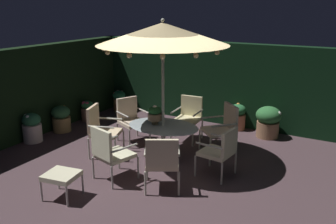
{
  "coord_description": "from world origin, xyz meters",
  "views": [
    {
      "loc": [
        3.24,
        -5.61,
        3.06
      ],
      "look_at": [
        -0.21,
        0.56,
        0.95
      ],
      "focal_mm": 39.26,
      "sensor_mm": 36.0,
      "label": 1
    }
  ],
  "objects": [
    {
      "name": "patio_chair_southwest",
      "position": [
        0.42,
        -0.77,
        0.57
      ],
      "size": [
        0.78,
        0.77,
        0.98
      ],
      "color": "#BAB6A3",
      "rests_on": "ground_plane"
    },
    {
      "name": "patio_chair_northeast",
      "position": [
        -0.29,
        1.66,
        0.58
      ],
      "size": [
        0.61,
        0.64,
        1.0
      ],
      "color": "#BCB6AC",
      "rests_on": "ground_plane"
    },
    {
      "name": "potted_plant_right_far",
      "position": [
        -3.26,
        1.58,
        0.28
      ],
      "size": [
        0.35,
        0.35,
        0.55
      ],
      "color": "#8C6350",
      "rests_on": "ground_plane"
    },
    {
      "name": "potted_plant_front_corner",
      "position": [
        -3.04,
        2.69,
        0.34
      ],
      "size": [
        0.37,
        0.37,
        0.63
      ],
      "color": "#A06E42",
      "rests_on": "ground_plane"
    },
    {
      "name": "patio_umbrella",
      "position": [
        -0.21,
        0.36,
        2.51
      ],
      "size": [
        2.49,
        2.49,
        2.79
      ],
      "color": "#B3B6A8",
      "rests_on": "ground_plane"
    },
    {
      "name": "patio_chair_southeast",
      "position": [
        -1.45,
        -0.06,
        0.6
      ],
      "size": [
        0.74,
        0.74,
        1.05
      ],
      "color": "#B6B6A5",
      "rests_on": "ground_plane"
    },
    {
      "name": "potted_plant_right_near",
      "position": [
        1.29,
        2.7,
        0.39
      ],
      "size": [
        0.59,
        0.59,
        0.74
      ],
      "color": "#8C6447",
      "rests_on": "ground_plane"
    },
    {
      "name": "patio_chair_east",
      "position": [
        -1.39,
        0.92,
        0.56
      ],
      "size": [
        0.77,
        0.75,
        0.99
      ],
      "color": "#B5B0A4",
      "rests_on": "ground_plane"
    },
    {
      "name": "patio_dining_table",
      "position": [
        -0.21,
        0.36,
        0.56
      ],
      "size": [
        1.47,
        1.05,
        0.73
      ],
      "color": "#BAAEAC",
      "rests_on": "ground_plane"
    },
    {
      "name": "centerpiece_planter",
      "position": [
        -0.39,
        0.34,
        0.95
      ],
      "size": [
        0.28,
        0.28,
        0.39
      ],
      "color": "olive",
      "rests_on": "patio_dining_table"
    },
    {
      "name": "potted_plant_left_far",
      "position": [
        -3.26,
        0.61,
        0.33
      ],
      "size": [
        0.45,
        0.45,
        0.65
      ],
      "color": "olive",
      "rests_on": "ground_plane"
    },
    {
      "name": "patio_chair_west",
      "position": [
        1.07,
        0.21,
        0.53
      ],
      "size": [
        0.64,
        0.64,
        0.93
      ],
      "color": "#B4AFA7",
      "rests_on": "ground_plane"
    },
    {
      "name": "ottoman_footrest",
      "position": [
        -0.88,
        -1.77,
        0.38
      ],
      "size": [
        0.58,
        0.55,
        0.43
      ],
      "color": "#B4AEA5",
      "rests_on": "ground_plane"
    },
    {
      "name": "patio_chair_south",
      "position": [
        -0.57,
        -0.9,
        0.56
      ],
      "size": [
        0.73,
        0.75,
        1.01
      ],
      "color": "#B7B4AA",
      "rests_on": "ground_plane"
    },
    {
      "name": "potted_plant_back_right",
      "position": [
        -3.32,
        -0.24,
        0.34
      ],
      "size": [
        0.43,
        0.43,
        0.67
      ],
      "color": "beige",
      "rests_on": "ground_plane"
    },
    {
      "name": "potted_plant_left_near",
      "position": [
        0.47,
        2.89,
        0.33
      ],
      "size": [
        0.41,
        0.41,
        0.65
      ],
      "color": "#AE684D",
      "rests_on": "ground_plane"
    },
    {
      "name": "ground_plane",
      "position": [
        0.0,
        0.0,
        -0.01
      ],
      "size": [
        7.6,
        6.74,
        0.02
      ],
      "primitive_type": "cube",
      "color": "#473439"
    },
    {
      "name": "patio_chair_north",
      "position": [
        0.69,
        1.31,
        0.59
      ],
      "size": [
        0.86,
        0.86,
        1.04
      ],
      "color": "#B5B3A5",
      "rests_on": "ground_plane"
    },
    {
      "name": "hedge_backdrop_left",
      "position": [
        -3.65,
        0.0,
        1.05
      ],
      "size": [
        0.3,
        6.74,
        2.11
      ],
      "primitive_type": "cube",
      "color": "black",
      "rests_on": "ground_plane"
    },
    {
      "name": "hedge_backdrop_rear",
      "position": [
        0.0,
        3.22,
        1.05
      ],
      "size": [
        7.6,
        0.3,
        2.11
      ],
      "primitive_type": "cube",
      "color": "black",
      "rests_on": "ground_plane"
    }
  ]
}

